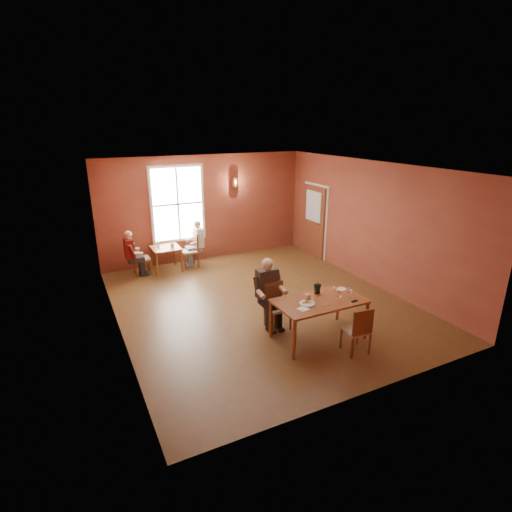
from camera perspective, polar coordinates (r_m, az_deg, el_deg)
name	(u,v)px	position (r m, az deg, el deg)	size (l,w,h in m)	color
ground	(260,303)	(9.01, 0.57, -6.71)	(6.00, 7.00, 0.01)	brown
wall_back	(205,208)	(11.61, -7.30, 6.79)	(6.00, 0.04, 3.00)	brown
wall_front	(375,302)	(5.77, 16.64, -6.32)	(6.00, 0.04, 3.00)	brown
wall_left	(112,259)	(7.66, -19.84, -0.43)	(0.04, 7.00, 3.00)	brown
wall_right	(370,223)	(10.15, 15.93, 4.50)	(0.04, 7.00, 3.00)	brown
ceiling	(260,167)	(8.18, 0.64, 12.63)	(6.00, 7.00, 0.04)	white
window	(178,204)	(11.30, -11.11, 7.30)	(1.36, 0.10, 1.96)	white
door	(313,222)	(11.96, 8.21, 4.89)	(0.12, 1.04, 2.10)	maroon
wall_sconce	(235,182)	(11.72, -3.06, 10.50)	(0.16, 0.16, 0.28)	brown
main_table	(318,319)	(7.58, 8.89, -8.88)	(1.64, 0.92, 0.77)	brown
chair_diner_main	(278,307)	(7.79, 3.12, -7.26)	(0.41, 0.41, 0.92)	brown
diner_main	(279,297)	(7.68, 3.26, -5.91)	(0.54, 0.54, 1.34)	black
chair_empty	(356,329)	(7.25, 14.10, -10.09)	(0.39, 0.39, 0.88)	#4C2E17
plate_food	(307,303)	(7.22, 7.34, -6.69)	(0.29, 0.29, 0.04)	white
sandwich	(307,298)	(7.35, 7.35, -5.94)	(0.09, 0.08, 0.11)	tan
goblet_a	(335,289)	(7.72, 11.27, -4.62)	(0.07, 0.07, 0.18)	white
goblet_b	(350,292)	(7.62, 13.24, -5.07)	(0.07, 0.07, 0.18)	white
goblet_c	(339,296)	(7.42, 11.79, -5.62)	(0.07, 0.07, 0.18)	white
menu_stand	(317,289)	(7.63, 8.75, -4.66)	(0.12, 0.06, 0.20)	black
knife	(326,306)	(7.21, 9.99, -7.05)	(0.19, 0.02, 0.00)	white
napkin	(303,309)	(7.04, 6.75, -7.53)	(0.17, 0.17, 0.01)	white
side_plate	(342,289)	(7.95, 12.16, -4.64)	(0.17, 0.17, 0.01)	white
sunglasses	(354,301)	(7.49, 13.89, -6.25)	(0.13, 0.04, 0.02)	black
second_table	(166,259)	(11.09, -12.69, -0.39)	(0.74, 0.74, 0.66)	brown
chair_diner_white	(189,250)	(11.20, -9.52, 0.79)	(0.42, 0.42, 0.95)	brown
diner_white	(190,245)	(11.16, -9.41, 1.49)	(0.49, 0.49, 1.22)	white
chair_diner_maroon	(142,258)	(10.92, -16.03, -0.24)	(0.40, 0.40, 0.91)	#553218
diner_maroon	(140,253)	(10.88, -16.25, 0.46)	(0.48, 0.48, 1.20)	maroon
cup_a	(172,245)	(10.95, -11.87, 1.49)	(0.12, 0.12, 0.09)	silver
cup_b	(158,245)	(11.06, -13.79, 1.50)	(0.09, 0.09, 0.08)	silver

